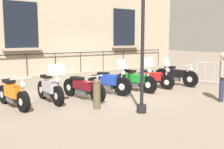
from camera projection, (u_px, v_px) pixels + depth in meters
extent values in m
plane|color=gray|center=(106.00, 94.00, 10.51)|extent=(60.00, 60.00, 0.00)
cube|color=tan|center=(75.00, 4.00, 12.05)|extent=(0.60, 11.56, 7.32)
cube|color=gray|center=(80.00, 79.00, 12.19)|extent=(0.20, 11.56, 0.63)
cube|color=black|center=(124.00, 28.00, 13.36)|extent=(0.06, 1.31, 1.81)
cube|color=gray|center=(125.00, 47.00, 13.42)|extent=(0.24, 1.51, 0.10)
cube|color=black|center=(21.00, 25.00, 10.48)|extent=(0.06, 1.31, 1.81)
cube|color=gray|center=(23.00, 49.00, 10.55)|extent=(0.24, 1.51, 0.10)
cube|color=black|center=(80.00, 53.00, 12.00)|extent=(0.03, 9.71, 0.03)
cylinder|color=black|center=(27.00, 66.00, 10.68)|extent=(0.02, 0.02, 0.89)
cylinder|color=black|center=(55.00, 64.00, 11.37)|extent=(0.02, 0.02, 0.89)
cylinder|color=black|center=(81.00, 62.00, 12.06)|extent=(0.02, 0.02, 0.89)
cylinder|color=black|center=(103.00, 61.00, 12.74)|extent=(0.02, 0.02, 0.89)
cylinder|color=black|center=(124.00, 60.00, 13.43)|extent=(0.02, 0.02, 0.89)
cylinder|color=black|center=(142.00, 59.00, 14.12)|extent=(0.02, 0.02, 0.89)
cylinder|color=black|center=(158.00, 58.00, 14.80)|extent=(0.02, 0.02, 0.89)
cylinder|color=black|center=(23.00, 102.00, 7.88)|extent=(0.64, 0.25, 0.62)
cylinder|color=silver|center=(23.00, 102.00, 7.88)|extent=(0.24, 0.21, 0.22)
cylinder|color=black|center=(4.00, 94.00, 8.90)|extent=(0.64, 0.25, 0.62)
cylinder|color=silver|center=(4.00, 94.00, 8.90)|extent=(0.24, 0.21, 0.22)
cube|color=orange|center=(13.00, 91.00, 8.32)|extent=(0.82, 0.41, 0.38)
cube|color=#4C4C51|center=(13.00, 98.00, 8.43)|extent=(0.50, 0.30, 0.22)
cube|color=black|center=(9.00, 81.00, 8.52)|extent=(0.48, 0.33, 0.10)
cylinder|color=silver|center=(22.00, 90.00, 7.87)|extent=(0.17, 0.08, 0.68)
cylinder|color=silver|center=(21.00, 79.00, 7.86)|extent=(0.13, 0.65, 0.04)
sphere|color=white|center=(23.00, 85.00, 7.80)|extent=(0.16, 0.16, 0.16)
cylinder|color=silver|center=(16.00, 100.00, 8.66)|extent=(0.71, 0.19, 0.08)
cylinder|color=black|center=(58.00, 96.00, 8.57)|extent=(0.65, 0.15, 0.65)
cylinder|color=silver|center=(58.00, 96.00, 8.57)|extent=(0.23, 0.17, 0.23)
cylinder|color=black|center=(43.00, 90.00, 9.62)|extent=(0.65, 0.15, 0.65)
cylinder|color=silver|center=(43.00, 90.00, 9.62)|extent=(0.23, 0.17, 0.23)
cube|color=#B2B2BC|center=(50.00, 86.00, 9.03)|extent=(0.82, 0.31, 0.36)
cube|color=#4C4C51|center=(49.00, 93.00, 9.14)|extent=(0.49, 0.25, 0.23)
cube|color=black|center=(46.00, 76.00, 9.25)|extent=(0.46, 0.28, 0.10)
cylinder|color=silver|center=(57.00, 85.00, 8.57)|extent=(0.16, 0.06, 0.70)
cylinder|color=silver|center=(56.00, 74.00, 8.56)|extent=(0.05, 0.65, 0.04)
sphere|color=white|center=(58.00, 80.00, 8.49)|extent=(0.16, 0.16, 0.16)
cylinder|color=silver|center=(52.00, 95.00, 9.37)|extent=(0.73, 0.09, 0.08)
cube|color=silver|center=(57.00, 70.00, 8.49)|extent=(0.13, 0.54, 0.36)
cylinder|color=black|center=(98.00, 93.00, 9.00)|extent=(0.67, 0.25, 0.66)
cylinder|color=silver|center=(98.00, 93.00, 9.00)|extent=(0.26, 0.18, 0.23)
cylinder|color=black|center=(70.00, 87.00, 10.04)|extent=(0.67, 0.25, 0.66)
cylinder|color=silver|center=(70.00, 87.00, 10.04)|extent=(0.26, 0.18, 0.23)
cube|color=maroon|center=(84.00, 85.00, 9.46)|extent=(0.95, 0.47, 0.30)
cube|color=#4C4C51|center=(82.00, 91.00, 9.56)|extent=(0.58, 0.34, 0.23)
cube|color=black|center=(77.00, 78.00, 9.68)|extent=(0.55, 0.36, 0.10)
cylinder|color=silver|center=(97.00, 85.00, 8.99)|extent=(0.17, 0.09, 0.57)
cylinder|color=silver|center=(96.00, 76.00, 8.99)|extent=(0.17, 0.65, 0.04)
sphere|color=white|center=(98.00, 82.00, 8.93)|extent=(0.16, 0.16, 0.16)
cylinder|color=silver|center=(83.00, 92.00, 9.81)|extent=(0.82, 0.24, 0.08)
cylinder|color=black|center=(123.00, 87.00, 10.03)|extent=(0.71, 0.41, 0.71)
cylinder|color=silver|center=(123.00, 87.00, 10.03)|extent=(0.29, 0.24, 0.25)
cylinder|color=black|center=(95.00, 84.00, 10.70)|extent=(0.71, 0.41, 0.71)
cylinder|color=silver|center=(95.00, 84.00, 10.70)|extent=(0.29, 0.24, 0.25)
cube|color=#1E389E|center=(110.00, 79.00, 10.31)|extent=(0.78, 0.56, 0.38)
cube|color=#4C4C51|center=(108.00, 86.00, 10.40)|extent=(0.49, 0.39, 0.25)
cube|color=black|center=(103.00, 74.00, 10.44)|extent=(0.48, 0.41, 0.10)
cylinder|color=silver|center=(122.00, 77.00, 10.01)|extent=(0.17, 0.12, 0.71)
cylinder|color=silver|center=(120.00, 68.00, 9.99)|extent=(0.30, 0.64, 0.04)
sphere|color=white|center=(123.00, 73.00, 9.95)|extent=(0.16, 0.16, 0.16)
cylinder|color=silver|center=(107.00, 88.00, 10.63)|extent=(0.63, 0.32, 0.08)
cube|color=silver|center=(122.00, 64.00, 9.94)|extent=(0.33, 0.56, 0.36)
cylinder|color=black|center=(149.00, 85.00, 10.51)|extent=(0.70, 0.29, 0.69)
cylinder|color=silver|center=(149.00, 85.00, 10.51)|extent=(0.27, 0.21, 0.24)
cylinder|color=black|center=(123.00, 81.00, 11.39)|extent=(0.70, 0.29, 0.69)
cylinder|color=silver|center=(123.00, 81.00, 11.39)|extent=(0.27, 0.21, 0.24)
cube|color=#1E842D|center=(136.00, 78.00, 10.89)|extent=(0.95, 0.50, 0.33)
cube|color=#4C4C51|center=(134.00, 84.00, 10.99)|extent=(0.58, 0.36, 0.24)
cube|color=black|center=(129.00, 71.00, 11.10)|extent=(0.56, 0.38, 0.10)
cylinder|color=silver|center=(148.00, 75.00, 10.49)|extent=(0.17, 0.09, 0.73)
cylinder|color=silver|center=(147.00, 66.00, 10.48)|extent=(0.18, 0.65, 0.04)
sphere|color=white|center=(150.00, 71.00, 10.42)|extent=(0.16, 0.16, 0.16)
cylinder|color=silver|center=(133.00, 85.00, 11.24)|extent=(0.81, 0.26, 0.08)
cube|color=silver|center=(148.00, 63.00, 10.42)|extent=(0.24, 0.55, 0.36)
cylinder|color=black|center=(167.00, 82.00, 11.31)|extent=(0.62, 0.34, 0.62)
cylinder|color=silver|center=(167.00, 82.00, 11.31)|extent=(0.25, 0.21, 0.22)
cylinder|color=black|center=(139.00, 79.00, 12.04)|extent=(0.62, 0.34, 0.62)
cylinder|color=silver|center=(139.00, 79.00, 12.04)|extent=(0.25, 0.21, 0.22)
cube|color=red|center=(154.00, 76.00, 11.62)|extent=(0.77, 0.50, 0.34)
cube|color=#4C4C51|center=(152.00, 81.00, 11.71)|extent=(0.48, 0.35, 0.22)
cube|color=black|center=(148.00, 71.00, 11.76)|extent=(0.46, 0.36, 0.10)
cylinder|color=silver|center=(166.00, 74.00, 11.29)|extent=(0.17, 0.11, 0.70)
cylinder|color=silver|center=(165.00, 66.00, 11.28)|extent=(0.24, 0.53, 0.04)
sphere|color=white|center=(168.00, 70.00, 11.23)|extent=(0.16, 0.16, 0.16)
cylinder|color=silver|center=(150.00, 83.00, 11.91)|extent=(0.64, 0.32, 0.08)
cube|color=silver|center=(167.00, 62.00, 11.22)|extent=(0.28, 0.47, 0.36)
cylinder|color=black|center=(190.00, 79.00, 11.83)|extent=(0.73, 0.25, 0.72)
cylinder|color=silver|center=(190.00, 79.00, 11.83)|extent=(0.27, 0.19, 0.25)
cylinder|color=black|center=(162.00, 76.00, 12.91)|extent=(0.73, 0.25, 0.72)
cylinder|color=silver|center=(162.00, 76.00, 12.91)|extent=(0.27, 0.19, 0.25)
cube|color=black|center=(176.00, 73.00, 12.31)|extent=(0.93, 0.40, 0.32)
cube|color=#4C4C51|center=(174.00, 78.00, 12.41)|extent=(0.57, 0.29, 0.25)
cube|color=black|center=(170.00, 67.00, 12.53)|extent=(0.54, 0.30, 0.10)
cylinder|color=silver|center=(190.00, 72.00, 11.83)|extent=(0.17, 0.09, 0.63)
cylinder|color=silver|center=(189.00, 65.00, 11.82)|extent=(0.13, 0.54, 0.04)
sphere|color=white|center=(191.00, 69.00, 11.76)|extent=(0.16, 0.16, 0.16)
cylinder|color=silver|center=(173.00, 80.00, 12.65)|extent=(0.81, 0.22, 0.08)
cylinder|color=black|center=(142.00, 109.00, 7.82)|extent=(0.28, 0.28, 0.24)
cylinder|color=black|center=(143.00, 32.00, 7.52)|extent=(0.10, 0.10, 4.67)
cylinder|color=#B7B7BF|center=(196.00, 72.00, 12.82)|extent=(0.05, 0.05, 1.05)
cylinder|color=#B7B7BF|center=(220.00, 64.00, 12.04)|extent=(2.10, 0.54, 0.04)
cylinder|color=#B7B7BF|center=(219.00, 83.00, 12.16)|extent=(2.10, 0.54, 0.04)
cylinder|color=#B7B7BF|center=(205.00, 72.00, 12.52)|extent=(0.02, 0.02, 0.87)
cylinder|color=#B7B7BF|center=(214.00, 72.00, 12.24)|extent=(0.02, 0.02, 0.87)
cylinder|color=#B7B7BF|center=(224.00, 73.00, 11.96)|extent=(0.02, 0.02, 0.87)
cylinder|color=brown|center=(97.00, 96.00, 8.22)|extent=(0.23, 0.23, 0.80)
sphere|color=brown|center=(97.00, 82.00, 8.16)|extent=(0.21, 0.21, 0.21)
cylinder|color=#23283D|center=(221.00, 90.00, 9.10)|extent=(0.14, 0.14, 0.84)
cylinder|color=#23283D|center=(222.00, 89.00, 9.24)|extent=(0.14, 0.14, 0.84)
cube|color=gray|center=(223.00, 68.00, 9.08)|extent=(0.36, 0.42, 0.60)
sphere|color=tan|center=(223.00, 55.00, 9.02)|extent=(0.23, 0.23, 0.23)
cylinder|color=gray|center=(222.00, 68.00, 8.88)|extent=(0.09, 0.09, 0.57)
cylinder|color=gray|center=(224.00, 67.00, 9.26)|extent=(0.09, 0.09, 0.57)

